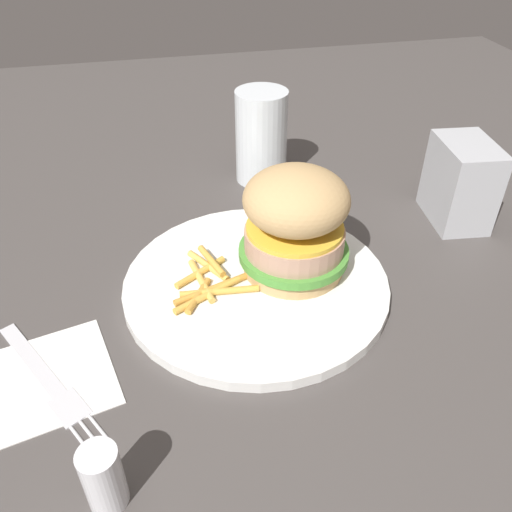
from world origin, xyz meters
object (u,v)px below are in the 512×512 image
at_px(salt_shaker, 103,478).
at_px(drink_glass, 261,140).
at_px(napkin, 47,379).
at_px(napkin_dispenser, 461,183).
at_px(plate, 256,283).
at_px(sandwich, 295,223).
at_px(fries_pile, 208,282).
at_px(fork, 47,378).

bearing_deg(salt_shaker, drink_glass, 63.86).
relative_size(napkin, napkin_dispenser, 1.09).
height_order(plate, drink_glass, drink_glass).
bearing_deg(napkin_dispenser, napkin, 114.71).
distance_m(drink_glass, napkin_dispenser, 0.26).
relative_size(sandwich, fries_pile, 1.22).
height_order(fork, napkin_dispenser, napkin_dispenser).
distance_m(fork, salt_shaker, 0.13).
relative_size(fork, napkin_dispenser, 1.56).
bearing_deg(napkin_dispenser, salt_shaker, 129.84).
xyz_separation_m(plate, salt_shaker, (-0.15, -0.20, 0.02)).
xyz_separation_m(napkin, drink_glass, (0.26, 0.31, 0.06)).
distance_m(napkin, napkin_dispenser, 0.50).
xyz_separation_m(plate, sandwich, (0.04, 0.01, 0.06)).
bearing_deg(fork, drink_glass, 49.78).
height_order(plate, fork, plate).
bearing_deg(fries_pile, napkin_dispenser, 13.40).
xyz_separation_m(sandwich, napkin_dispenser, (0.23, 0.07, -0.02)).
bearing_deg(plate, napkin, -158.81).
distance_m(napkin_dispenser, salt_shaker, 0.51).
bearing_deg(fries_pile, drink_glass, 64.45).
xyz_separation_m(sandwich, drink_glass, (0.02, 0.22, -0.01)).
relative_size(fries_pile, napkin, 0.86).
bearing_deg(fries_pile, sandwich, 6.00).
xyz_separation_m(fork, napkin_dispenser, (0.47, 0.16, 0.05)).
bearing_deg(sandwich, fork, -159.73).
xyz_separation_m(plate, fries_pile, (-0.05, 0.00, 0.01)).
height_order(fries_pile, fork, fries_pile).
bearing_deg(salt_shaker, plate, 52.88).
relative_size(fork, drink_glass, 1.26).
relative_size(sandwich, salt_shaker, 2.10).
relative_size(plate, salt_shaker, 5.00).
xyz_separation_m(fries_pile, fork, (-0.15, -0.08, -0.01)).
bearing_deg(napkin, sandwich, 19.93).
distance_m(fries_pile, napkin, 0.17).
bearing_deg(sandwich, napkin, -160.07).
bearing_deg(napkin, fries_pile, 27.37).
relative_size(drink_glass, napkin_dispenser, 1.24).
bearing_deg(napkin_dispenser, drink_glass, 60.18).
xyz_separation_m(plate, napkin, (-0.20, -0.08, -0.01)).
relative_size(drink_glass, salt_shaker, 2.27).
distance_m(sandwich, fork, 0.27).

